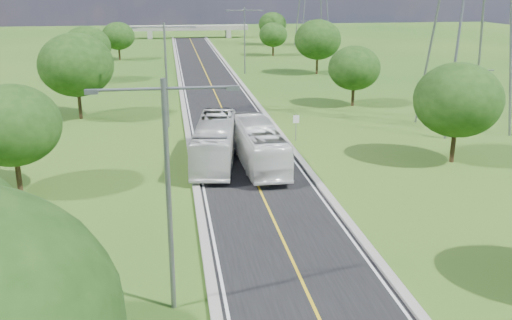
# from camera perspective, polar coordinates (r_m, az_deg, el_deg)

# --- Properties ---
(ground) EXTENTS (260.00, 260.00, 0.00)m
(ground) POSITION_cam_1_polar(r_m,az_deg,el_deg) (71.57, -3.98, 6.35)
(ground) COLOR #225317
(ground) RESTS_ON ground
(road) EXTENTS (8.00, 150.00, 0.06)m
(road) POSITION_cam_1_polar(r_m,az_deg,el_deg) (77.45, -4.37, 7.20)
(road) COLOR black
(road) RESTS_ON ground
(curb_left) EXTENTS (0.50, 150.00, 0.22)m
(curb_left) POSITION_cam_1_polar(r_m,az_deg,el_deg) (77.24, -7.54, 7.14)
(curb_left) COLOR gray
(curb_left) RESTS_ON ground
(curb_right) EXTENTS (0.50, 150.00, 0.22)m
(curb_right) POSITION_cam_1_polar(r_m,az_deg,el_deg) (77.87, -1.22, 7.36)
(curb_right) COLOR gray
(curb_right) RESTS_ON ground
(speed_limit_sign) EXTENTS (0.55, 0.09, 2.40)m
(speed_limit_sign) POSITION_cam_1_polar(r_m,az_deg,el_deg) (50.69, 4.02, 3.66)
(speed_limit_sign) COLOR slate
(speed_limit_sign) RESTS_ON ground
(overpass) EXTENTS (30.00, 3.00, 3.20)m
(overpass) POSITION_cam_1_polar(r_m,az_deg,el_deg) (150.57, -6.69, 12.92)
(overpass) COLOR gray
(overpass) RESTS_ON ground
(streetlight_near_left) EXTENTS (5.90, 0.25, 10.00)m
(streetlight_near_left) POSITION_cam_1_polar(r_m,az_deg,el_deg) (23.31, -8.82, -1.81)
(streetlight_near_left) COLOR slate
(streetlight_near_left) RESTS_ON ground
(streetlight_mid_left) EXTENTS (5.90, 0.25, 10.00)m
(streetlight_mid_left) POSITION_cam_1_polar(r_m,az_deg,el_deg) (55.57, -9.01, 9.25)
(streetlight_mid_left) COLOR slate
(streetlight_mid_left) RESTS_ON ground
(streetlight_far_right) EXTENTS (5.90, 0.25, 10.00)m
(streetlight_far_right) POSITION_cam_1_polar(r_m,az_deg,el_deg) (89.16, -1.15, 12.40)
(streetlight_far_right) COLOR slate
(streetlight_far_right) RESTS_ON ground
(tree_lb) EXTENTS (6.30, 6.30, 7.33)m
(tree_lb) POSITION_cam_1_polar(r_m,az_deg,el_deg) (40.38, -23.21, 3.21)
(tree_lb) COLOR black
(tree_lb) RESTS_ON ground
(tree_lc) EXTENTS (7.56, 7.56, 8.79)m
(tree_lc) POSITION_cam_1_polar(r_m,az_deg,el_deg) (61.27, -17.55, 9.05)
(tree_lc) COLOR black
(tree_lc) RESTS_ON ground
(tree_ld) EXTENTS (6.72, 6.72, 7.82)m
(tree_ld) POSITION_cam_1_polar(r_m,az_deg,el_deg) (85.23, -16.57, 10.81)
(tree_ld) COLOR black
(tree_ld) RESTS_ON ground
(tree_le) EXTENTS (5.88, 5.88, 6.84)m
(tree_le) POSITION_cam_1_polar(r_m,az_deg,el_deg) (108.79, -13.61, 11.96)
(tree_le) COLOR black
(tree_le) RESTS_ON ground
(tree_rb) EXTENTS (6.72, 6.72, 7.82)m
(tree_rb) POSITION_cam_1_polar(r_m,az_deg,el_deg) (46.38, 19.54, 5.67)
(tree_rb) COLOR black
(tree_rb) RESTS_ON ground
(tree_rc) EXTENTS (5.88, 5.88, 6.84)m
(tree_rc) POSITION_cam_1_polar(r_m,az_deg,el_deg) (66.08, 9.80, 9.05)
(tree_rc) COLOR black
(tree_rc) RESTS_ON ground
(tree_rd) EXTENTS (7.14, 7.14, 8.30)m
(tree_rd) POSITION_cam_1_polar(r_m,az_deg,el_deg) (89.40, 6.19, 11.88)
(tree_rd) COLOR black
(tree_rd) RESTS_ON ground
(tree_re) EXTENTS (5.46, 5.46, 6.35)m
(tree_re) POSITION_cam_1_polar(r_m,az_deg,el_deg) (112.31, 1.73, 12.41)
(tree_re) COLOR black
(tree_re) RESTS_ON ground
(tree_rf) EXTENTS (6.30, 6.30, 7.33)m
(tree_rf) POSITION_cam_1_polar(r_m,az_deg,el_deg) (132.51, 1.66, 13.42)
(tree_rf) COLOR black
(tree_rf) RESTS_ON ground
(bus_outbound) EXTENTS (2.96, 11.64, 3.23)m
(bus_outbound) POSITION_cam_1_polar(r_m,az_deg,el_deg) (43.47, 0.29, 1.50)
(bus_outbound) COLOR white
(bus_outbound) RESTS_ON road
(bus_inbound) EXTENTS (4.61, 12.31, 3.35)m
(bus_inbound) POSITION_cam_1_polar(r_m,az_deg,el_deg) (44.32, -4.13, 1.84)
(bus_inbound) COLOR silver
(bus_inbound) RESTS_ON road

